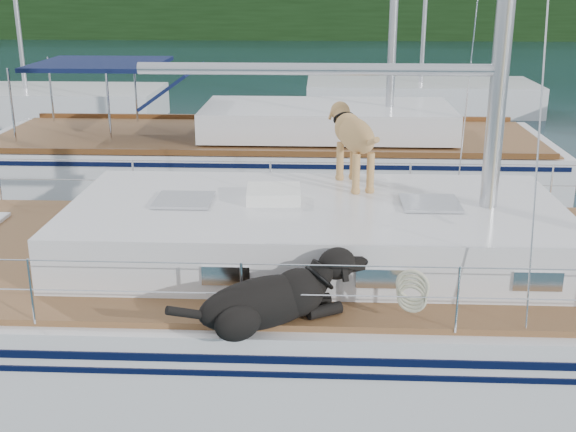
{
  "coord_description": "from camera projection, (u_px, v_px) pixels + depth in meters",
  "views": [
    {
      "loc": [
        0.84,
        -7.27,
        4.07
      ],
      "look_at": [
        0.5,
        0.2,
        1.6
      ],
      "focal_mm": 45.0,
      "sensor_mm": 36.0,
      "label": 1
    }
  ],
  "objects": [
    {
      "name": "ground",
      "position": [
        243.0,
        354.0,
        8.21
      ],
      "size": [
        120.0,
        120.0,
        0.0
      ],
      "primitive_type": "plane",
      "color": "black",
      "rests_on": "ground"
    },
    {
      "name": "shore_bank",
      "position": [
        311.0,
        29.0,
        51.85
      ],
      "size": [
        92.0,
        1.0,
        1.2
      ],
      "primitive_type": "cube",
      "color": "#595147",
      "rests_on": "ground"
    },
    {
      "name": "main_sailboat",
      "position": [
        251.0,
        300.0,
        7.99
      ],
      "size": [
        12.0,
        4.22,
        14.01
      ],
      "color": "white",
      "rests_on": "ground"
    },
    {
      "name": "neighbor_sailboat",
      "position": [
        272.0,
        160.0,
        14.36
      ],
      "size": [
        11.0,
        3.5,
        13.3
      ],
      "color": "white",
      "rests_on": "ground"
    },
    {
      "name": "bg_boat_west",
      "position": [
        27.0,
        105.0,
        21.7
      ],
      "size": [
        8.0,
        3.0,
        11.65
      ],
      "color": "white",
      "rests_on": "ground"
    },
    {
      "name": "bg_boat_center",
      "position": [
        420.0,
        97.0,
        23.07
      ],
      "size": [
        7.2,
        3.0,
        11.65
      ],
      "color": "white",
      "rests_on": "ground"
    }
  ]
}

